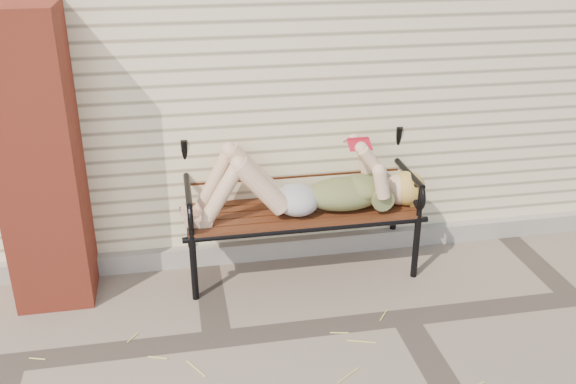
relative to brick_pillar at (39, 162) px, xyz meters
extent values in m
plane|color=#76675A|center=(2.30, -0.75, -1.00)|extent=(80.00, 80.00, 0.00)
cube|color=#F5EBBF|center=(2.30, 2.25, 0.50)|extent=(8.00, 4.00, 3.00)
cube|color=#A29D92|center=(2.30, 0.22, -0.93)|extent=(8.00, 0.10, 0.15)
cube|color=#AD3B27|center=(0.00, 0.00, 0.00)|extent=(0.50, 0.50, 2.00)
cylinder|color=black|center=(0.94, -0.26, -0.76)|extent=(0.05, 0.05, 0.49)
cylinder|color=black|center=(0.94, 0.23, -0.76)|extent=(0.05, 0.05, 0.49)
cylinder|color=black|center=(2.55, -0.26, -0.76)|extent=(0.05, 0.05, 0.49)
cylinder|color=black|center=(2.55, 0.23, -0.76)|extent=(0.05, 0.05, 0.49)
cube|color=#542715|center=(1.75, -0.01, -0.51)|extent=(1.65, 0.53, 0.03)
cylinder|color=black|center=(1.75, -0.26, -0.53)|extent=(1.74, 0.04, 0.04)
cylinder|color=black|center=(1.75, 0.23, -0.53)|extent=(1.74, 0.04, 0.04)
torus|color=black|center=(1.75, 0.35, 0.03)|extent=(0.30, 0.04, 0.30)
ellipsoid|color=#0A3146|center=(2.05, -0.05, -0.38)|extent=(0.59, 0.34, 0.23)
ellipsoid|color=#0A3146|center=(2.18, -0.05, -0.34)|extent=(0.28, 0.33, 0.17)
ellipsoid|color=#A09FA4|center=(1.70, -0.05, -0.40)|extent=(0.33, 0.37, 0.21)
sphere|color=beige|center=(2.47, -0.05, -0.38)|extent=(0.24, 0.24, 0.24)
ellipsoid|color=gold|center=(2.53, -0.05, -0.37)|extent=(0.27, 0.28, 0.25)
cube|color=#A71325|center=(2.14, -0.05, 0.03)|extent=(0.15, 0.02, 0.02)
cube|color=white|center=(2.14, -0.09, 0.00)|extent=(0.15, 0.10, 0.05)
cube|color=white|center=(2.14, 0.00, 0.00)|extent=(0.15, 0.10, 0.05)
cube|color=#A71325|center=(2.14, -0.09, 0.01)|extent=(0.16, 0.10, 0.06)
cube|color=#A71325|center=(2.14, 0.00, 0.01)|extent=(0.16, 0.10, 0.06)
cylinder|color=#CCC563|center=(1.91, -0.90, -0.99)|extent=(0.06, 0.14, 0.01)
cylinder|color=#CCC563|center=(1.81, -1.19, -0.99)|extent=(0.11, 0.08, 0.01)
cylinder|color=#CCC563|center=(2.40, -0.77, -0.99)|extent=(0.12, 0.11, 0.01)
cylinder|color=#CCC563|center=(-0.17, -0.81, -0.99)|extent=(0.08, 0.07, 0.01)
cylinder|color=#CCC563|center=(1.32, -0.94, -0.99)|extent=(0.04, 0.13, 0.01)
cylinder|color=#CCC563|center=(0.44, -0.56, -0.99)|extent=(0.01, 0.17, 0.01)
cylinder|color=#CCC563|center=(0.13, -0.84, -0.99)|extent=(0.10, 0.10, 0.01)
cylinder|color=#CCC563|center=(0.67, -1.00, -0.99)|extent=(0.10, 0.04, 0.01)
cylinder|color=#CCC563|center=(2.26, -0.58, -0.99)|extent=(0.07, 0.13, 0.01)
cylinder|color=#CCC563|center=(-0.11, -0.73, -0.99)|extent=(0.09, 0.13, 0.01)
cylinder|color=#CCC563|center=(2.37, -1.25, -0.99)|extent=(0.11, 0.02, 0.01)
cylinder|color=#CCC563|center=(1.18, -0.83, -0.99)|extent=(0.13, 0.03, 0.01)
cylinder|color=#CCC563|center=(0.28, -0.90, -0.99)|extent=(0.09, 0.13, 0.01)
cylinder|color=#CCC563|center=(1.87, -0.60, -0.99)|extent=(0.11, 0.05, 0.01)
cylinder|color=#CCC563|center=(2.31, -0.91, -0.99)|extent=(0.08, 0.06, 0.01)
camera|label=1|loc=(0.87, -4.12, 1.52)|focal=40.00mm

